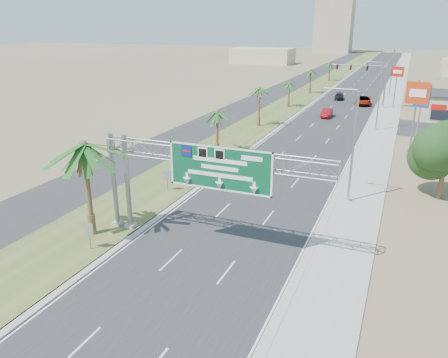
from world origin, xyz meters
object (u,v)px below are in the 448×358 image
car_right_lane (363,101)px  pole_sign_blue (422,98)px  pole_sign_red_far (397,75)px  pole_sign_red_near (417,98)px  signal_mast (374,82)px  sign_gantry (201,163)px  car_left_lane (251,167)px  car_mid_lane (327,113)px  palm_near (83,145)px  car_far (339,96)px

car_right_lane → pole_sign_blue: size_ratio=0.76×
pole_sign_red_far → pole_sign_blue: bearing=-81.0°
pole_sign_red_near → signal_mast: bearing=101.3°
sign_gantry → signal_mast: signal_mast is taller
signal_mast → car_left_lane: bearing=-99.9°
pole_sign_red_near → pole_sign_red_far: size_ratio=1.18×
car_mid_lane → car_right_lane: 15.50m
pole_sign_red_near → palm_near: bearing=-126.6°
car_right_lane → car_far: size_ratio=1.32×
sign_gantry → pole_sign_red_near: (13.27, 26.87, 1.25)m
car_left_lane → palm_near: bearing=-105.6°
car_left_lane → pole_sign_red_far: (11.88, 47.09, 5.36)m
pole_sign_red_near → car_left_lane: bearing=-143.7°
signal_mast → car_right_lane: (-1.74, 2.19, -4.03)m
sign_gantry → pole_sign_red_far: pole_sign_red_far is taller
palm_near → car_right_lane: bearing=79.2°
palm_near → car_left_lane: (6.32, 17.73, -6.13)m
car_left_lane → car_far: bearing=93.1°
car_far → pole_sign_red_near: bearing=-78.3°
sign_gantry → car_right_lane: size_ratio=2.85×
pole_sign_red_far → sign_gantry: bearing=-99.1°
car_mid_lane → pole_sign_red_near: size_ratio=0.47×
pole_sign_red_near → pole_sign_blue: bearing=85.8°
sign_gantry → signal_mast: 62.37m
car_left_lane → car_right_lane: bearing=86.6°
car_left_lane → car_mid_lane: car_left_lane is taller
signal_mast → car_far: bearing=135.2°
palm_near → pole_sign_red_far: (18.20, 64.81, -0.77)m
car_left_lane → car_right_lane: car_right_lane is taller
car_far → pole_sign_red_far: (10.97, -6.27, 5.51)m
sign_gantry → car_left_lane: size_ratio=3.55×
signal_mast → car_far: 10.92m
car_right_lane → palm_near: bearing=-107.4°
palm_near → signal_mast: size_ratio=0.81×
pole_sign_red_far → pole_sign_red_near: bearing=-84.9°
pole_sign_blue → car_far: bearing=115.4°
car_far → car_left_lane: bearing=-97.8°
car_left_lane → car_far: (0.91, 53.35, -0.16)m
car_mid_lane → car_far: bearing=91.8°
pole_sign_blue → pole_sign_red_near: bearing=-94.2°
car_left_lane → car_mid_lane: 33.64m
car_left_lane → car_far: car_left_lane is taller
car_left_lane → pole_sign_red_far: pole_sign_red_far is taller
pole_sign_red_near → pole_sign_red_far: pole_sign_red_near is taller
car_left_lane → pole_sign_red_near: 19.82m
car_left_lane → car_right_lane: size_ratio=0.80×
sign_gantry → pole_sign_blue: pole_sign_blue is taller
car_right_lane → car_far: car_right_lane is taller
car_left_lane → pole_sign_red_near: size_ratio=0.51×
pole_sign_red_far → car_mid_lane: bearing=-126.6°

